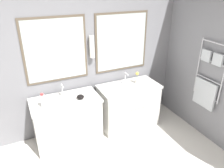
{
  "coord_description": "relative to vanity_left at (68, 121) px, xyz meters",
  "views": [
    {
      "loc": [
        -0.76,
        -1.26,
        2.42
      ],
      "look_at": [
        0.49,
        1.39,
        1.03
      ],
      "focal_mm": 35.0,
      "sensor_mm": 36.0,
      "label": 1
    }
  ],
  "objects": [
    {
      "name": "flower_vase",
      "position": [
        1.3,
        0.08,
        0.48
      ],
      "size": [
        0.07,
        0.07,
        0.21
      ],
      "color": "silver",
      "rests_on": "vanity_right"
    },
    {
      "name": "wall_right",
      "position": [
        2.18,
        -0.75,
        0.9
      ],
      "size": [
        0.13,
        3.99,
        2.6
      ],
      "color": "slate",
      "rests_on": "ground_plane"
    },
    {
      "name": "faucet_right",
      "position": [
        1.12,
        0.17,
        0.48
      ],
      "size": [
        0.17,
        0.12,
        0.2
      ],
      "color": "silver",
      "rests_on": "vanity_right"
    },
    {
      "name": "toiletry_bottle",
      "position": [
        -0.33,
        -0.06,
        0.49
      ],
      "size": [
        0.07,
        0.07,
        0.22
      ],
      "color": "silver",
      "rests_on": "vanity_left"
    },
    {
      "name": "vanity_left",
      "position": [
        0.0,
        0.0,
        0.0
      ],
      "size": [
        1.05,
        0.61,
        0.78
      ],
      "color": "silver",
      "rests_on": "ground_plane"
    },
    {
      "name": "wall_back",
      "position": [
        0.19,
        0.37,
        0.91
      ],
      "size": [
        5.56,
        0.16,
        2.6
      ],
      "color": "slate",
      "rests_on": "ground_plane"
    },
    {
      "name": "faucet_left",
      "position": [
        -0.0,
        0.17,
        0.48
      ],
      "size": [
        0.17,
        0.12,
        0.2
      ],
      "color": "silver",
      "rests_on": "vanity_left"
    },
    {
      "name": "amenity_bowl",
      "position": [
        0.22,
        -0.05,
        0.42
      ],
      "size": [
        0.11,
        0.11,
        0.07
      ],
      "color": "black",
      "rests_on": "vanity_left"
    },
    {
      "name": "vanity_right",
      "position": [
        1.12,
        0.0,
        0.0
      ],
      "size": [
        1.05,
        0.61,
        0.78
      ],
      "color": "silver",
      "rests_on": "ground_plane"
    }
  ]
}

